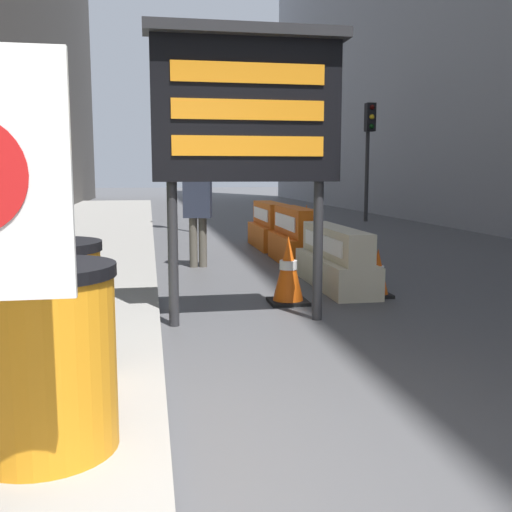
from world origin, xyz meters
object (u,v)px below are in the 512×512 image
at_px(barrel_drum_middle, 46,312).
at_px(jersey_barrier_cream, 335,261).
at_px(jersey_barrier_orange_far, 295,239).
at_px(pedestrian_worker, 198,207).
at_px(message_board, 247,110).
at_px(traffic_cone_mid, 288,270).
at_px(traffic_light_near_curb, 191,104).
at_px(barrel_drum_foreground, 42,358).
at_px(jersey_barrier_orange_near, 270,228).
at_px(traffic_cone_far, 306,220).
at_px(traffic_cone_near, 378,273).
at_px(traffic_light_far_side, 369,136).

relative_size(barrel_drum_middle, jersey_barrier_cream, 0.45).
xyz_separation_m(jersey_barrier_orange_far, pedestrian_worker, (-1.64, -0.20, 0.56)).
xyz_separation_m(barrel_drum_middle, jersey_barrier_cream, (3.07, 3.53, -0.25)).
bearing_deg(barrel_drum_middle, message_board, 48.52).
bearing_deg(traffic_cone_mid, traffic_light_near_curb, 93.24).
bearing_deg(barrel_drum_middle, barrel_drum_foreground, -81.90).
xyz_separation_m(jersey_barrier_orange_near, pedestrian_worker, (-1.64, -2.30, 0.57)).
xyz_separation_m(jersey_barrier_orange_far, traffic_cone_far, (1.38, 4.48, -0.05)).
bearing_deg(jersey_barrier_cream, pedestrian_worker, 129.55).
xyz_separation_m(barrel_drum_foreground, jersey_barrier_cream, (2.93, 4.53, -0.25)).
bearing_deg(jersey_barrier_orange_far, jersey_barrier_cream, -90.00).
bearing_deg(traffic_light_near_curb, pedestrian_worker, -93.17).
distance_m(traffic_cone_mid, traffic_light_near_curb, 9.03).
xyz_separation_m(barrel_drum_middle, traffic_light_near_curb, (1.74, 11.21, 2.59)).
bearing_deg(pedestrian_worker, barrel_drum_foreground, -87.49).
height_order(jersey_barrier_orange_far, jersey_barrier_orange_near, jersey_barrier_orange_far).
xyz_separation_m(jersey_barrier_orange_far, traffic_cone_near, (0.31, -2.90, -0.12)).
xyz_separation_m(traffic_cone_far, traffic_light_far_side, (2.86, 3.47, 2.25)).
relative_size(traffic_cone_near, pedestrian_worker, 0.36).
bearing_deg(barrel_drum_foreground, traffic_cone_far, 68.95).
bearing_deg(pedestrian_worker, traffic_cone_near, -40.48).
relative_size(barrel_drum_foreground, traffic_light_near_curb, 0.21).
xyz_separation_m(jersey_barrier_cream, traffic_cone_near, (0.31, -0.71, -0.06)).
xyz_separation_m(jersey_barrier_orange_near, traffic_light_far_side, (4.24, 5.84, 2.21)).
xyz_separation_m(barrel_drum_middle, traffic_cone_near, (3.38, 2.82, -0.31)).
distance_m(barrel_drum_middle, jersey_barrier_orange_near, 8.41).
height_order(barrel_drum_middle, jersey_barrier_orange_near, barrel_drum_middle).
height_order(message_board, traffic_cone_mid, message_board).
xyz_separation_m(jersey_barrier_orange_near, traffic_cone_far, (1.38, 2.37, -0.04)).
distance_m(message_board, traffic_cone_near, 2.71).
bearing_deg(traffic_cone_far, traffic_cone_mid, -106.40).
height_order(traffic_light_near_curb, pedestrian_worker, traffic_light_near_curb).
height_order(jersey_barrier_orange_far, traffic_light_far_side, traffic_light_far_side).
bearing_deg(barrel_drum_middle, traffic_cone_near, 39.80).
bearing_deg(message_board, barrel_drum_foreground, -117.57).
bearing_deg(traffic_cone_far, barrel_drum_middle, -113.58).
bearing_deg(jersey_barrier_cream, traffic_cone_near, -66.49).
xyz_separation_m(message_board, jersey_barrier_orange_near, (1.45, 5.99, -1.69)).
relative_size(message_board, jersey_barrier_cream, 1.39).
height_order(barrel_drum_foreground, traffic_light_far_side, traffic_light_far_side).
bearing_deg(barrel_drum_foreground, barrel_drum_middle, 98.10).
distance_m(barrel_drum_middle, message_board, 2.86).
distance_m(jersey_barrier_orange_far, traffic_light_far_side, 9.27).
bearing_deg(traffic_cone_far, barrel_drum_foreground, -111.05).
distance_m(barrel_drum_middle, traffic_light_far_side, 15.62).
bearing_deg(barrel_drum_middle, traffic_cone_far, 66.42).
bearing_deg(jersey_barrier_orange_near, traffic_cone_mid, -99.22).
bearing_deg(traffic_cone_near, jersey_barrier_cream, 113.51).
height_order(jersey_barrier_orange_far, traffic_light_near_curb, traffic_light_near_curb).
relative_size(jersey_barrier_orange_near, pedestrian_worker, 1.11).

